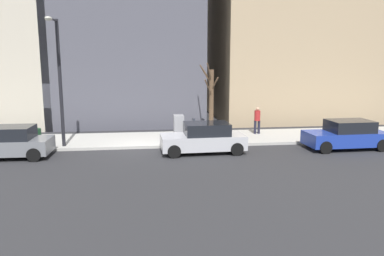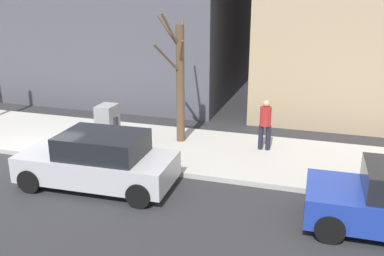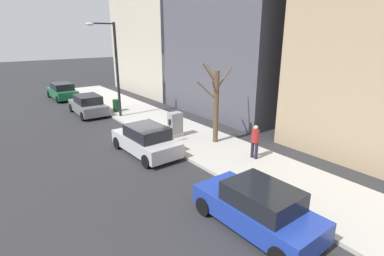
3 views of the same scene
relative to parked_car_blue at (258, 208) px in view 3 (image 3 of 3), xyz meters
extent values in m
plane|color=#2B2B2D|center=(1.29, 10.70, -0.74)|extent=(120.00, 120.00, 0.00)
cube|color=#B2AFA8|center=(3.29, 10.70, -0.66)|extent=(4.00, 36.00, 0.15)
cube|color=#1E389E|center=(0.00, 0.05, -0.17)|extent=(1.90, 4.24, 0.70)
cube|color=black|center=(0.00, -0.15, 0.48)|extent=(1.65, 2.24, 0.60)
cylinder|color=black|center=(-0.89, 1.58, -0.42)|extent=(0.23, 0.64, 0.64)
cylinder|color=black|center=(0.81, 1.62, -0.42)|extent=(0.23, 0.64, 0.64)
cylinder|color=black|center=(0.88, -1.48, -0.42)|extent=(0.23, 0.64, 0.64)
cube|color=#B7B7BC|center=(0.11, 7.66, -0.17)|extent=(1.94, 4.26, 0.70)
cube|color=black|center=(0.12, 7.46, 0.48)|extent=(1.67, 2.25, 0.60)
cylinder|color=black|center=(-0.79, 9.18, -0.42)|extent=(0.24, 0.65, 0.64)
cylinder|color=black|center=(0.91, 9.23, -0.42)|extent=(0.24, 0.65, 0.64)
cylinder|color=black|center=(-0.69, 6.08, -0.42)|extent=(0.24, 0.65, 0.64)
cylinder|color=black|center=(1.01, 6.14, -0.42)|extent=(0.24, 0.65, 0.64)
cube|color=slate|center=(0.26, 17.18, -0.17)|extent=(1.89, 4.24, 0.70)
cube|color=black|center=(0.25, 16.98, 0.48)|extent=(1.65, 2.23, 0.60)
cylinder|color=black|center=(-0.56, 18.75, -0.42)|extent=(0.23, 0.64, 0.64)
cylinder|color=black|center=(1.14, 18.72, -0.42)|extent=(0.23, 0.64, 0.64)
cylinder|color=black|center=(-0.63, 15.65, -0.42)|extent=(0.23, 0.64, 0.64)
cylinder|color=black|center=(1.07, 15.62, -0.42)|extent=(0.23, 0.64, 0.64)
cube|color=#196038|center=(0.16, 24.22, -0.17)|extent=(1.90, 4.24, 0.70)
cube|color=black|center=(0.16, 24.02, 0.48)|extent=(1.65, 2.24, 0.60)
cylinder|color=black|center=(-0.73, 25.75, -0.42)|extent=(0.24, 0.65, 0.64)
cylinder|color=black|center=(0.97, 25.79, -0.42)|extent=(0.24, 0.65, 0.64)
cylinder|color=black|center=(-0.65, 22.65, -0.42)|extent=(0.24, 0.65, 0.64)
cylinder|color=black|center=(1.05, 22.69, -0.42)|extent=(0.24, 0.65, 0.64)
cylinder|color=slate|center=(1.74, 7.89, -0.06)|extent=(0.07, 0.07, 1.05)
cube|color=#2D333D|center=(1.74, 7.89, 0.61)|extent=(0.14, 0.10, 0.30)
cube|color=#A8A399|center=(2.59, 8.64, -0.50)|extent=(0.83, 0.61, 0.18)
cube|color=#939399|center=(2.59, 8.64, 0.22)|extent=(0.75, 0.55, 1.25)
cylinder|color=black|center=(1.84, 14.81, 2.66)|extent=(0.18, 0.18, 6.50)
cylinder|color=black|center=(1.04, 14.81, 5.81)|extent=(1.60, 0.10, 0.10)
ellipsoid|color=beige|center=(0.24, 14.81, 5.76)|extent=(0.56, 0.32, 0.20)
cylinder|color=brown|center=(3.89, 6.56, 1.38)|extent=(0.28, 0.28, 3.94)
cylinder|color=brown|center=(4.59, 6.73, 2.90)|extent=(1.43, 0.47, 1.04)
cylinder|color=brown|center=(3.56, 6.74, 3.16)|extent=(0.72, 0.45, 1.18)
cylinder|color=brown|center=(3.43, 6.81, 2.30)|extent=(0.96, 0.63, 1.07)
cylinder|color=brown|center=(3.62, 6.42, 2.50)|extent=(0.61, 0.36, 0.87)
cylinder|color=brown|center=(3.84, 6.91, 3.10)|extent=(0.17, 0.77, 1.09)
cylinder|color=#14381E|center=(2.19, 16.31, -0.14)|extent=(0.56, 0.56, 0.90)
cylinder|color=#1E1E2D|center=(3.89, 3.80, -0.18)|extent=(0.16, 0.16, 0.82)
cylinder|color=#1E1E2D|center=(3.90, 3.56, -0.18)|extent=(0.16, 0.16, 0.82)
cylinder|color=#A52323|center=(3.90, 3.68, 0.54)|extent=(0.36, 0.36, 0.62)
sphere|color=tan|center=(3.90, 3.68, 0.96)|extent=(0.22, 0.22, 0.22)
camera|label=1|loc=(-18.15, 10.50, 3.86)|focal=35.00mm
camera|label=2|loc=(-9.34, 1.98, 4.39)|focal=40.00mm
camera|label=3|loc=(-6.51, -5.35, 5.24)|focal=28.00mm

